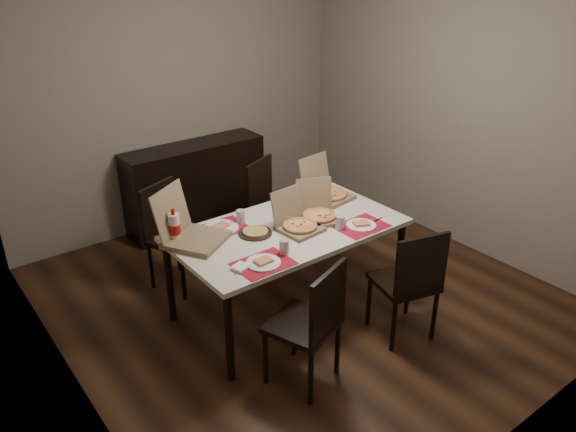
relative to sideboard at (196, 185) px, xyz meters
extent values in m
cube|color=#3D2312|center=(0.00, -1.78, -0.46)|extent=(3.80, 4.00, 0.02)
cube|color=gray|center=(0.00, 0.23, 0.85)|extent=(3.80, 0.02, 2.60)
cube|color=gray|center=(-1.91, -1.78, 0.85)|extent=(0.02, 4.00, 2.60)
cube|color=gray|center=(1.91, -1.78, 0.85)|extent=(0.02, 4.00, 2.60)
cube|color=black|center=(0.00, 0.00, 0.00)|extent=(1.50, 0.40, 0.90)
cube|color=beige|center=(-0.19, -1.86, 0.28)|extent=(1.80, 1.00, 0.04)
cylinder|color=black|center=(-1.03, -2.30, -0.10)|extent=(0.06, 0.06, 0.71)
cylinder|color=black|center=(0.65, -2.30, -0.10)|extent=(0.06, 0.06, 0.71)
cylinder|color=black|center=(-1.03, -1.42, -0.10)|extent=(0.06, 0.06, 0.71)
cylinder|color=black|center=(0.65, -1.42, -0.10)|extent=(0.06, 0.06, 0.71)
cube|color=black|center=(-0.64, -2.60, 0.00)|extent=(0.54, 0.54, 0.04)
cube|color=black|center=(-0.57, -2.78, 0.25)|extent=(0.41, 0.17, 0.46)
cylinder|color=black|center=(-0.75, -2.83, -0.24)|extent=(0.04, 0.04, 0.43)
cylinder|color=black|center=(-0.41, -2.71, -0.24)|extent=(0.04, 0.04, 0.43)
cylinder|color=black|center=(-0.87, -2.49, -0.24)|extent=(0.04, 0.04, 0.43)
cylinder|color=black|center=(-0.53, -2.37, -0.24)|extent=(0.04, 0.04, 0.43)
cube|color=black|center=(0.30, -2.65, 0.00)|extent=(0.51, 0.51, 0.04)
cube|color=black|center=(0.26, -2.83, 0.25)|extent=(0.41, 0.14, 0.46)
cylinder|color=black|center=(0.08, -2.78, -0.24)|extent=(0.04, 0.04, 0.43)
cylinder|color=black|center=(0.43, -2.87, -0.24)|extent=(0.04, 0.04, 0.43)
cylinder|color=black|center=(0.18, -2.43, -0.24)|extent=(0.04, 0.04, 0.43)
cylinder|color=black|center=(0.53, -2.52, -0.24)|extent=(0.04, 0.04, 0.43)
cube|color=black|center=(-0.72, -0.99, 0.00)|extent=(0.55, 0.55, 0.04)
cube|color=black|center=(-0.79, -0.81, 0.25)|extent=(0.40, 0.19, 0.46)
cylinder|color=black|center=(-0.62, -0.75, -0.24)|extent=(0.04, 0.04, 0.43)
cylinder|color=black|center=(-0.96, -0.89, -0.24)|extent=(0.04, 0.04, 0.43)
cylinder|color=black|center=(-0.49, -1.09, -0.24)|extent=(0.04, 0.04, 0.43)
cylinder|color=black|center=(-0.82, -1.22, -0.24)|extent=(0.04, 0.04, 0.43)
cube|color=black|center=(0.30, -1.04, 0.00)|extent=(0.55, 0.55, 0.04)
cube|color=black|center=(0.23, -0.87, 0.25)|extent=(0.40, 0.19, 0.46)
cylinder|color=black|center=(0.40, -0.81, -0.24)|extent=(0.04, 0.04, 0.43)
cylinder|color=black|center=(0.07, -0.95, -0.24)|extent=(0.04, 0.04, 0.43)
cylinder|color=black|center=(0.54, -1.14, -0.24)|extent=(0.04, 0.04, 0.43)
cylinder|color=black|center=(0.21, -1.28, -0.24)|extent=(0.04, 0.04, 0.43)
cube|color=#B40C1F|center=(-0.67, -2.20, 0.30)|extent=(0.40, 0.30, 0.00)
cylinder|color=white|center=(-0.67, -2.20, 0.31)|extent=(0.25, 0.25, 0.01)
cube|color=#F4CD7A|center=(-0.67, -2.20, 0.33)|extent=(0.12, 0.09, 0.02)
cylinder|color=#A5A7B0|center=(-0.47, -2.17, 0.36)|extent=(0.07, 0.07, 0.11)
cube|color=#B2B2B7|center=(-0.81, -2.19, 0.30)|extent=(0.20, 0.04, 0.00)
cube|color=white|center=(-0.83, -2.16, 0.31)|extent=(0.13, 0.13, 0.02)
cube|color=#B40C1F|center=(0.28, -2.20, 0.30)|extent=(0.40, 0.30, 0.00)
cylinder|color=white|center=(0.28, -2.20, 0.31)|extent=(0.24, 0.24, 0.01)
cube|color=#F4CD7A|center=(0.28, -2.20, 0.33)|extent=(0.15, 0.13, 0.02)
cylinder|color=#A5A7B0|center=(0.11, -2.13, 0.36)|extent=(0.07, 0.07, 0.11)
cube|color=#B2B2B7|center=(0.43, -2.20, 0.30)|extent=(0.20, 0.04, 0.00)
cube|color=#B40C1F|center=(-0.62, -1.56, 0.30)|extent=(0.40, 0.30, 0.00)
cylinder|color=white|center=(-0.62, -1.56, 0.31)|extent=(0.28, 0.28, 0.01)
cube|color=#F4CD7A|center=(-0.62, -1.56, 0.33)|extent=(0.14, 0.12, 0.02)
cylinder|color=#A5A7B0|center=(-0.44, -1.57, 0.36)|extent=(0.07, 0.07, 0.11)
cube|color=#B2B2B7|center=(-0.82, -1.55, 0.30)|extent=(0.20, 0.04, 0.00)
cube|color=white|center=(-0.78, -1.52, 0.31)|extent=(0.13, 0.13, 0.02)
cube|color=#B40C1F|center=(0.28, -1.54, 0.30)|extent=(0.40, 0.30, 0.00)
cylinder|color=white|center=(0.28, -1.54, 0.31)|extent=(0.23, 0.23, 0.01)
cube|color=#F4CD7A|center=(0.28, -1.54, 0.33)|extent=(0.15, 0.15, 0.02)
cylinder|color=#A5A7B0|center=(0.09, -1.60, 0.36)|extent=(0.07, 0.07, 0.11)
cube|color=#B2B2B7|center=(0.43, -1.51, 0.30)|extent=(0.20, 0.04, 0.00)
cube|color=white|center=(-0.17, -1.90, 0.31)|extent=(0.15, 0.14, 0.02)
cube|color=brown|center=(-0.15, -1.96, 0.31)|extent=(0.32, 0.32, 0.03)
cube|color=brown|center=(-0.16, -1.81, 0.47)|extent=(0.30, 0.10, 0.27)
cylinder|color=#F4CD7A|center=(-0.15, -1.96, 0.34)|extent=(0.28, 0.28, 0.02)
cube|color=brown|center=(0.43, -1.64, 0.32)|extent=(0.39, 0.39, 0.03)
cube|color=brown|center=(0.41, -1.47, 0.49)|extent=(0.36, 0.13, 0.31)
cylinder|color=#F4CD7A|center=(0.43, -1.64, 0.34)|extent=(0.34, 0.34, 0.02)
cube|color=brown|center=(-0.88, -1.64, 0.32)|extent=(0.55, 0.55, 0.04)
cube|color=brown|center=(-0.98, -1.47, 0.52)|extent=(0.39, 0.28, 0.36)
cube|color=brown|center=(0.08, -1.91, 0.31)|extent=(0.39, 0.39, 0.03)
cube|color=brown|center=(0.14, -1.78, 0.47)|extent=(0.30, 0.18, 0.27)
cylinder|color=#F4CD7A|center=(0.08, -1.91, 0.34)|extent=(0.33, 0.33, 0.02)
cylinder|color=black|center=(-0.46, -1.80, 0.31)|extent=(0.26, 0.26, 0.01)
cylinder|color=tan|center=(-0.46, -1.80, 0.32)|extent=(0.20, 0.20, 0.02)
imported|color=white|center=(-0.10, -1.66, 0.32)|extent=(0.15, 0.15, 0.03)
cylinder|color=silver|center=(-1.00, -1.54, 0.41)|extent=(0.09, 0.09, 0.22)
cylinder|color=#B40E08|center=(-1.00, -1.54, 0.41)|extent=(0.09, 0.09, 0.08)
cylinder|color=#B40E08|center=(-1.00, -1.54, 0.55)|extent=(0.03, 0.03, 0.04)
camera|label=1|loc=(-2.58, -4.97, 2.28)|focal=35.00mm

